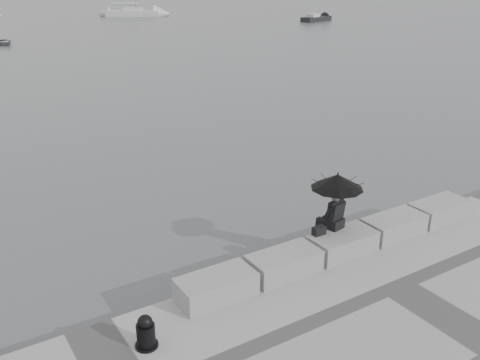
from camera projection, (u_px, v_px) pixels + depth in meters
ground at (328, 263)px, 13.08m from camera, size 360.00×360.00×0.00m
stone_block_far_left at (216, 287)px, 10.76m from camera, size 1.60×0.80×0.50m
stone_block_left at (284, 264)px, 11.60m from camera, size 1.60×0.80×0.50m
stone_block_centre at (343, 243)px, 12.45m from camera, size 1.60×0.80×0.50m
stone_block_right at (394, 226)px, 13.29m from camera, size 1.60×0.80×0.50m
stone_block_far_right at (439, 210)px, 14.13m from camera, size 1.60×0.80×0.50m
seated_person at (337, 188)px, 12.28m from camera, size 1.23×1.23×1.39m
bag at (319, 231)px, 12.29m from camera, size 0.31×0.17×0.20m
mooring_bollard at (146, 334)px, 9.35m from camera, size 0.41×0.41×0.65m
sailboat_right at (133, 12)px, 77.90m from camera, size 7.74×6.21×12.90m
small_motorboat at (316, 19)px, 70.77m from camera, size 4.96×2.62×1.10m
dinghy at (3, 42)px, 49.55m from camera, size 3.02×1.52×0.49m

